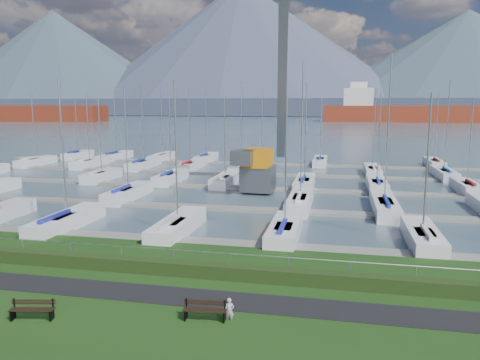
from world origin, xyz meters
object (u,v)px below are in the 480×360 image
(bench_right, at_px, (205,310))
(person, at_px, (229,307))
(bench_left, at_px, (33,310))
(crane, at_px, (265,137))

(bench_right, xyz_separation_m, person, (0.97, 0.23, 0.12))
(bench_left, height_order, bench_right, same)
(bench_right, bearing_deg, person, 7.83)
(person, xyz_separation_m, crane, (-3.31, 30.26, 4.79))
(bench_left, xyz_separation_m, person, (7.91, 1.62, 0.12))
(bench_left, bearing_deg, person, 0.17)
(bench_right, distance_m, person, 1.00)
(bench_left, relative_size, person, 1.73)
(crane, bearing_deg, bench_left, -95.68)
(bench_right, xyz_separation_m, crane, (-2.34, 30.49, 4.91))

